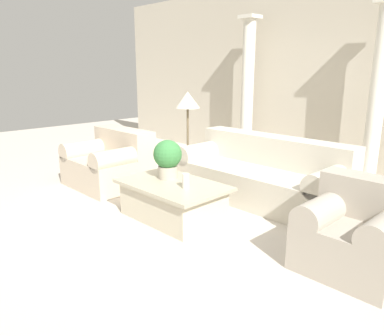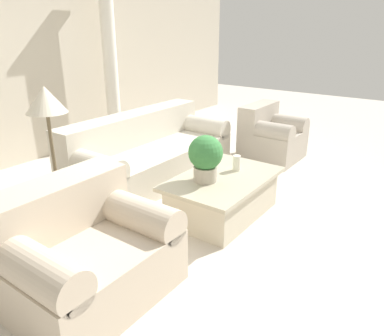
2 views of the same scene
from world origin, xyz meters
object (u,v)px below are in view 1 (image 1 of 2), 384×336
object	(u,v)px
sofa_long	(262,174)
armchair	(356,231)
coffee_table	(173,200)
floor_lamp	(188,105)
potted_plant	(168,157)
loveseat	(111,162)

from	to	relation	value
sofa_long	armchair	distance (m)	1.92
coffee_table	floor_lamp	xyz separation A→B (m)	(-1.09, 1.28, 0.95)
potted_plant	armchair	distance (m)	2.23
sofa_long	potted_plant	xyz separation A→B (m)	(-0.51, -1.24, 0.36)
coffee_table	armchair	distance (m)	2.03
sofa_long	loveseat	size ratio (longest dim) A/B	1.99
potted_plant	armchair	world-z (taller)	potted_plant
loveseat	potted_plant	world-z (taller)	potted_plant
potted_plant	floor_lamp	world-z (taller)	floor_lamp
sofa_long	floor_lamp	xyz separation A→B (m)	(-1.41, -0.05, 0.83)
potted_plant	floor_lamp	bearing A→B (deg)	127.08
loveseat	armchair	distance (m)	3.65
armchair	floor_lamp	bearing A→B (deg)	163.73
potted_plant	floor_lamp	xyz separation A→B (m)	(-0.90, 1.19, 0.48)
floor_lamp	potted_plant	bearing A→B (deg)	-52.92
coffee_table	potted_plant	bearing A→B (deg)	153.58
sofa_long	armchair	world-z (taller)	sofa_long
coffee_table	potted_plant	xyz separation A→B (m)	(-0.19, 0.10, 0.47)
sofa_long	potted_plant	bearing A→B (deg)	-112.52
sofa_long	coffee_table	size ratio (longest dim) A/B	1.81
floor_lamp	loveseat	bearing A→B (deg)	-117.84
sofa_long	coffee_table	world-z (taller)	sofa_long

